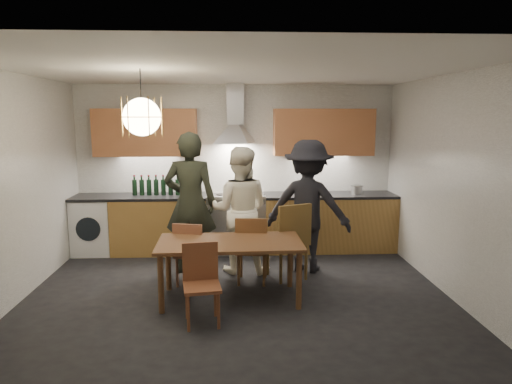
{
  "coord_description": "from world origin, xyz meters",
  "views": [
    {
      "loc": [
        -0.04,
        -5.04,
        2.11
      ],
      "look_at": [
        0.24,
        0.4,
        1.2
      ],
      "focal_mm": 32.0,
      "sensor_mm": 36.0,
      "label": 1
    }
  ],
  "objects_px": {
    "person_mid": "(239,210)",
    "mixing_bowl": "(308,192)",
    "wine_bottles": "(156,185)",
    "person_left": "(190,203)",
    "stock_pot": "(357,190)",
    "chair_back_left": "(190,250)",
    "chair_front": "(201,278)",
    "dining_table": "(230,248)",
    "person_right": "(308,206)"
  },
  "relations": [
    {
      "from": "person_mid",
      "to": "mixing_bowl",
      "type": "xyz_separation_m",
      "value": [
        1.09,
        0.95,
        0.08
      ]
    },
    {
      "from": "mixing_bowl",
      "to": "wine_bottles",
      "type": "distance_m",
      "value": 2.37
    },
    {
      "from": "person_left",
      "to": "person_mid",
      "type": "xyz_separation_m",
      "value": [
        0.66,
        0.01,
        -0.1
      ]
    },
    {
      "from": "stock_pot",
      "to": "wine_bottles",
      "type": "bearing_deg",
      "value": 178.99
    },
    {
      "from": "person_left",
      "to": "person_mid",
      "type": "distance_m",
      "value": 0.66
    },
    {
      "from": "chair_back_left",
      "to": "wine_bottles",
      "type": "relative_size",
      "value": 1.11
    },
    {
      "from": "chair_front",
      "to": "person_mid",
      "type": "xyz_separation_m",
      "value": [
        0.42,
        1.53,
        0.39
      ]
    },
    {
      "from": "person_mid",
      "to": "mixing_bowl",
      "type": "height_order",
      "value": "person_mid"
    },
    {
      "from": "dining_table",
      "to": "person_mid",
      "type": "bearing_deg",
      "value": 81.47
    },
    {
      "from": "chair_front",
      "to": "mixing_bowl",
      "type": "relative_size",
      "value": 2.87
    },
    {
      "from": "dining_table",
      "to": "stock_pot",
      "type": "relative_size",
      "value": 9.33
    },
    {
      "from": "wine_bottles",
      "to": "chair_back_left",
      "type": "bearing_deg",
      "value": -67.04
    },
    {
      "from": "person_mid",
      "to": "person_right",
      "type": "distance_m",
      "value": 0.93
    },
    {
      "from": "person_mid",
      "to": "stock_pot",
      "type": "height_order",
      "value": "person_mid"
    },
    {
      "from": "dining_table",
      "to": "person_mid",
      "type": "distance_m",
      "value": 1.01
    },
    {
      "from": "chair_front",
      "to": "mixing_bowl",
      "type": "xyz_separation_m",
      "value": [
        1.51,
        2.48,
        0.47
      ]
    },
    {
      "from": "chair_front",
      "to": "dining_table",
      "type": "bearing_deg",
      "value": 53.92
    },
    {
      "from": "chair_back_left",
      "to": "person_left",
      "type": "height_order",
      "value": "person_left"
    },
    {
      "from": "dining_table",
      "to": "wine_bottles",
      "type": "distance_m",
      "value": 2.32
    },
    {
      "from": "chair_back_left",
      "to": "wine_bottles",
      "type": "distance_m",
      "value": 1.76
    },
    {
      "from": "person_mid",
      "to": "stock_pot",
      "type": "distance_m",
      "value": 2.08
    },
    {
      "from": "dining_table",
      "to": "mixing_bowl",
      "type": "xyz_separation_m",
      "value": [
        1.21,
        1.92,
        0.32
      ]
    },
    {
      "from": "mixing_bowl",
      "to": "person_mid",
      "type": "bearing_deg",
      "value": -139.0
    },
    {
      "from": "dining_table",
      "to": "chair_back_left",
      "type": "bearing_deg",
      "value": 137.4
    },
    {
      "from": "chair_back_left",
      "to": "mixing_bowl",
      "type": "relative_size",
      "value": 2.87
    },
    {
      "from": "dining_table",
      "to": "chair_back_left",
      "type": "height_order",
      "value": "chair_back_left"
    },
    {
      "from": "chair_front",
      "to": "person_left",
      "type": "bearing_deg",
      "value": 90.48
    },
    {
      "from": "chair_back_left",
      "to": "person_right",
      "type": "relative_size",
      "value": 0.45
    },
    {
      "from": "person_right",
      "to": "wine_bottles",
      "type": "bearing_deg",
      "value": -4.0
    },
    {
      "from": "chair_front",
      "to": "person_left",
      "type": "height_order",
      "value": "person_left"
    },
    {
      "from": "person_right",
      "to": "wine_bottles",
      "type": "relative_size",
      "value": 2.45
    },
    {
      "from": "dining_table",
      "to": "chair_front",
      "type": "bearing_deg",
      "value": -118.92
    },
    {
      "from": "person_left",
      "to": "mixing_bowl",
      "type": "height_order",
      "value": "person_left"
    },
    {
      "from": "dining_table",
      "to": "stock_pot",
      "type": "bearing_deg",
      "value": 42.8
    },
    {
      "from": "dining_table",
      "to": "person_right",
      "type": "xyz_separation_m",
      "value": [
        1.06,
        0.97,
        0.29
      ]
    },
    {
      "from": "person_left",
      "to": "stock_pot",
      "type": "xyz_separation_m",
      "value": [
        2.51,
        0.95,
        0.01
      ]
    },
    {
      "from": "mixing_bowl",
      "to": "wine_bottles",
      "type": "xyz_separation_m",
      "value": [
        -2.36,
        0.05,
        0.12
      ]
    },
    {
      "from": "chair_back_left",
      "to": "person_right",
      "type": "bearing_deg",
      "value": -149.42
    },
    {
      "from": "chair_front",
      "to": "person_mid",
      "type": "height_order",
      "value": "person_mid"
    },
    {
      "from": "person_left",
      "to": "person_right",
      "type": "height_order",
      "value": "person_left"
    },
    {
      "from": "chair_back_left",
      "to": "mixing_bowl",
      "type": "height_order",
      "value": "mixing_bowl"
    },
    {
      "from": "person_mid",
      "to": "wine_bottles",
      "type": "xyz_separation_m",
      "value": [
        -1.27,
        1.0,
        0.2
      ]
    },
    {
      "from": "person_mid",
      "to": "stock_pot",
      "type": "relative_size",
      "value": 9.61
    },
    {
      "from": "chair_front",
      "to": "person_left",
      "type": "relative_size",
      "value": 0.43
    },
    {
      "from": "chair_back_left",
      "to": "person_left",
      "type": "bearing_deg",
      "value": -74.85
    },
    {
      "from": "mixing_bowl",
      "to": "stock_pot",
      "type": "bearing_deg",
      "value": -0.43
    },
    {
      "from": "wine_bottles",
      "to": "person_mid",
      "type": "bearing_deg",
      "value": -38.05
    },
    {
      "from": "dining_table",
      "to": "person_right",
      "type": "distance_m",
      "value": 1.46
    },
    {
      "from": "person_mid",
      "to": "person_right",
      "type": "bearing_deg",
      "value": -172.34
    },
    {
      "from": "chair_back_left",
      "to": "person_mid",
      "type": "height_order",
      "value": "person_mid"
    }
  ]
}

